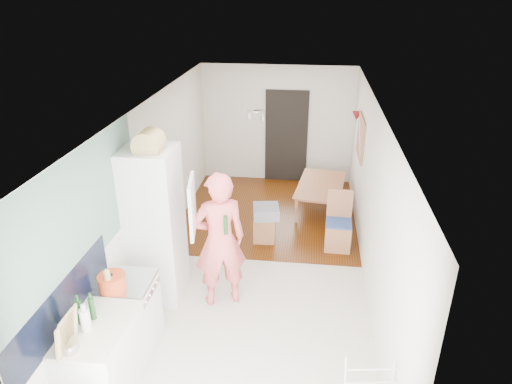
% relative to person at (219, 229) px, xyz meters
% --- Properties ---
extents(room_shell, '(3.20, 7.00, 2.50)m').
position_rel_person_xyz_m(room_shell, '(0.39, 0.85, 0.12)').
color(room_shell, silver).
rests_on(room_shell, ground).
extents(floor, '(3.20, 7.00, 0.01)m').
position_rel_person_xyz_m(floor, '(0.39, 0.85, -1.13)').
color(floor, beige).
rests_on(floor, ground).
extents(wood_floor_overlay, '(3.20, 3.30, 0.01)m').
position_rel_person_xyz_m(wood_floor_overlay, '(0.39, 2.70, -1.12)').
color(wood_floor_overlay, '#53270B').
rests_on(wood_floor_overlay, room_shell).
extents(sage_wall_panel, '(0.02, 3.00, 1.30)m').
position_rel_person_xyz_m(sage_wall_panel, '(-1.20, -1.15, 0.72)').
color(sage_wall_panel, slate).
rests_on(sage_wall_panel, room_shell).
extents(tile_splashback, '(0.02, 1.90, 0.50)m').
position_rel_person_xyz_m(tile_splashback, '(-1.19, -1.70, 0.02)').
color(tile_splashback, black).
rests_on(tile_splashback, room_shell).
extents(doorway_recess, '(0.90, 0.04, 2.00)m').
position_rel_person_xyz_m(doorway_recess, '(0.59, 4.33, -0.13)').
color(doorway_recess, black).
rests_on(doorway_recess, room_shell).
extents(base_cabinet, '(0.60, 0.90, 0.86)m').
position_rel_person_xyz_m(base_cabinet, '(-0.91, -1.70, -0.70)').
color(base_cabinet, silver).
rests_on(base_cabinet, room_shell).
extents(worktop, '(0.62, 0.92, 0.06)m').
position_rel_person_xyz_m(worktop, '(-0.91, -1.70, -0.24)').
color(worktop, beige).
rests_on(worktop, room_shell).
extents(range_cooker, '(0.60, 0.60, 0.88)m').
position_rel_person_xyz_m(range_cooker, '(-0.91, -0.95, -0.69)').
color(range_cooker, silver).
rests_on(range_cooker, room_shell).
extents(cooker_top, '(0.60, 0.60, 0.04)m').
position_rel_person_xyz_m(cooker_top, '(-0.91, -0.95, -0.23)').
color(cooker_top, '#B9B9BB').
rests_on(cooker_top, room_shell).
extents(fridge_housing, '(0.66, 0.66, 2.15)m').
position_rel_person_xyz_m(fridge_housing, '(-0.88, 0.07, -0.05)').
color(fridge_housing, silver).
rests_on(fridge_housing, room_shell).
extents(fridge_door, '(0.14, 0.56, 0.70)m').
position_rel_person_xyz_m(fridge_door, '(-0.27, -0.23, 0.42)').
color(fridge_door, silver).
rests_on(fridge_door, room_shell).
extents(fridge_interior, '(0.02, 0.52, 0.66)m').
position_rel_person_xyz_m(fridge_interior, '(-0.57, 0.07, 0.42)').
color(fridge_interior, white).
rests_on(fridge_interior, room_shell).
extents(pinboard, '(0.03, 0.90, 0.70)m').
position_rel_person_xyz_m(pinboard, '(1.97, 2.75, 0.42)').
color(pinboard, tan).
rests_on(pinboard, room_shell).
extents(pinboard_frame, '(0.00, 0.94, 0.74)m').
position_rel_person_xyz_m(pinboard_frame, '(1.96, 2.75, 0.42)').
color(pinboard_frame, '#A25E3F').
rests_on(pinboard_frame, room_shell).
extents(wall_sconce, '(0.18, 0.18, 0.16)m').
position_rel_person_xyz_m(wall_sconce, '(1.93, 3.40, 0.62)').
color(wall_sconce, maroon).
rests_on(wall_sconce, room_shell).
extents(person, '(0.97, 0.81, 2.25)m').
position_rel_person_xyz_m(person, '(0.00, 0.00, 0.00)').
color(person, '#E65D60').
rests_on(person, floor).
extents(dining_table, '(0.87, 1.35, 0.45)m').
position_rel_person_xyz_m(dining_table, '(1.37, 2.98, -0.90)').
color(dining_table, '#A25E3F').
rests_on(dining_table, floor).
extents(dining_chair, '(0.42, 0.42, 0.97)m').
position_rel_person_xyz_m(dining_chair, '(1.63, 1.58, -0.64)').
color(dining_chair, '#A25E3F').
rests_on(dining_chair, floor).
extents(stool, '(0.37, 0.37, 0.46)m').
position_rel_person_xyz_m(stool, '(0.41, 1.68, -0.89)').
color(stool, '#A25E3F').
rests_on(stool, floor).
extents(grey_drape, '(0.48, 0.48, 0.19)m').
position_rel_person_xyz_m(grey_drape, '(0.44, 1.66, -0.57)').
color(grey_drape, slate).
rests_on(grey_drape, stool).
extents(bread_bin, '(0.36, 0.35, 0.19)m').
position_rel_person_xyz_m(bread_bin, '(-0.82, 0.00, 1.12)').
color(bread_bin, tan).
rests_on(bread_bin, fridge_housing).
extents(red_casserole, '(0.36, 0.36, 0.18)m').
position_rel_person_xyz_m(red_casserole, '(-0.98, -1.10, -0.12)').
color(red_casserole, '#CE441B').
rests_on(red_casserole, cooker_top).
extents(steel_pan, '(0.19, 0.19, 0.09)m').
position_rel_person_xyz_m(steel_pan, '(-1.00, -2.04, -0.16)').
color(steel_pan, '#B9B9BB').
rests_on(steel_pan, worktop).
extents(held_bottle, '(0.05, 0.05, 0.25)m').
position_rel_person_xyz_m(held_bottle, '(0.12, -0.15, 0.15)').
color(held_bottle, '#184119').
rests_on(held_bottle, person).
extents(bottle_a, '(0.06, 0.06, 0.27)m').
position_rel_person_xyz_m(bottle_a, '(-1.06, -1.67, -0.07)').
color(bottle_a, '#184119').
rests_on(bottle_a, worktop).
extents(bottle_b, '(0.07, 0.07, 0.25)m').
position_rel_person_xyz_m(bottle_b, '(-0.97, -1.60, -0.08)').
color(bottle_b, '#184119').
rests_on(bottle_b, worktop).
extents(bottle_c, '(0.13, 0.13, 0.24)m').
position_rel_person_xyz_m(bottle_c, '(-0.96, -1.76, -0.09)').
color(bottle_c, silver).
rests_on(bottle_c, worktop).
extents(pepper_mill_front, '(0.07, 0.07, 0.22)m').
position_rel_person_xyz_m(pepper_mill_front, '(-0.98, -1.17, -0.10)').
color(pepper_mill_front, tan).
rests_on(pepper_mill_front, worktop).
extents(pepper_mill_back, '(0.08, 0.08, 0.24)m').
position_rel_person_xyz_m(pepper_mill_back, '(-0.99, -1.17, -0.09)').
color(pepper_mill_back, tan).
rests_on(pepper_mill_back, worktop).
extents(chopping_boards, '(0.08, 0.29, 0.38)m').
position_rel_person_xyz_m(chopping_boards, '(-1.01, -2.02, -0.01)').
color(chopping_boards, tan).
rests_on(chopping_boards, worktop).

